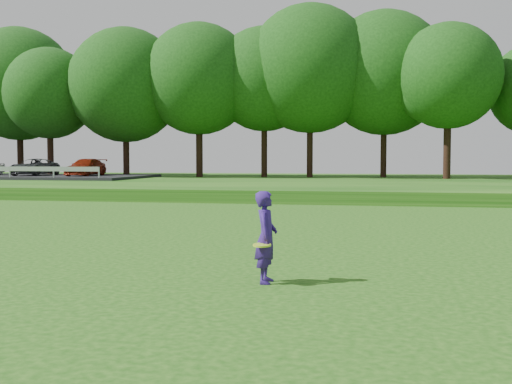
# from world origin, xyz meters

# --- Properties ---
(ground) EXTENTS (140.00, 140.00, 0.00)m
(ground) POSITION_xyz_m (0.00, 0.00, 0.00)
(ground) COLOR #14470D
(ground) RESTS_ON ground
(berm) EXTENTS (130.00, 30.00, 0.60)m
(berm) POSITION_xyz_m (0.00, 34.00, 0.30)
(berm) COLOR #14470D
(berm) RESTS_ON ground
(walking_path) EXTENTS (130.00, 1.60, 0.04)m
(walking_path) POSITION_xyz_m (0.00, 20.00, 0.02)
(walking_path) COLOR gray
(walking_path) RESTS_ON ground
(treeline) EXTENTS (104.00, 7.00, 15.00)m
(treeline) POSITION_xyz_m (0.00, 38.00, 8.10)
(treeline) COLOR #123C0D
(treeline) RESTS_ON berm
(woman) EXTENTS (0.40, 0.68, 1.54)m
(woman) POSITION_xyz_m (3.02, 1.44, 0.77)
(woman) COLOR navy
(woman) RESTS_ON ground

